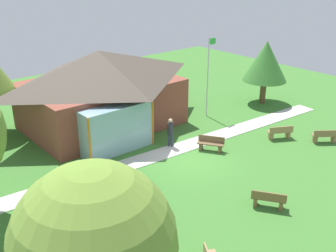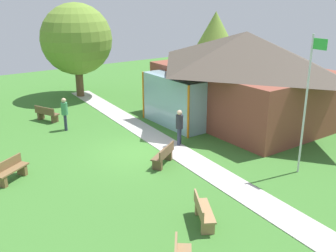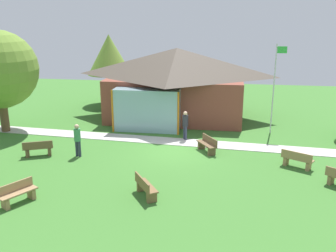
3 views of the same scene
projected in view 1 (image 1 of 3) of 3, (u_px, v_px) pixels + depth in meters
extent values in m
plane|color=#3D752D|center=(190.00, 160.00, 21.94)|extent=(44.00, 44.00, 0.00)
cube|color=brown|center=(101.00, 103.00, 26.04)|extent=(9.21, 6.53, 2.98)
pyramid|color=#4C4238|center=(99.00, 66.00, 25.10)|extent=(10.21, 7.53, 1.94)
cube|color=#8CB2BF|center=(117.00, 129.00, 22.55)|extent=(4.14, 1.20, 2.68)
cylinder|color=orange|center=(90.00, 142.00, 20.89)|extent=(0.12, 0.12, 2.68)
cylinder|color=orange|center=(153.00, 123.00, 23.36)|extent=(0.12, 0.12, 2.68)
cube|color=#BCB7B2|center=(172.00, 150.00, 23.01)|extent=(24.68, 3.07, 0.03)
cylinder|color=silver|center=(208.00, 78.00, 27.06)|extent=(0.08, 0.08, 5.49)
cube|color=green|center=(212.00, 41.00, 26.33)|extent=(0.60, 0.02, 0.40)
cube|color=brown|center=(211.00, 144.00, 22.82)|extent=(1.18, 1.50, 0.06)
cube|color=brown|center=(220.00, 149.00, 22.77)|extent=(0.42, 0.35, 0.39)
cube|color=brown|center=(201.00, 146.00, 23.07)|extent=(0.42, 0.35, 0.39)
cube|color=brown|center=(211.00, 139.00, 22.91)|extent=(0.86, 1.30, 0.36)
cube|color=olive|center=(325.00, 135.00, 23.93)|extent=(1.45, 1.27, 0.06)
cube|color=olive|center=(315.00, 139.00, 24.01)|extent=(0.37, 0.41, 0.39)
cube|color=olive|center=(333.00, 139.00, 24.05)|extent=(0.37, 0.41, 0.39)
cube|color=olive|center=(327.00, 133.00, 23.67)|extent=(1.22, 0.97, 0.36)
cube|color=brown|center=(269.00, 198.00, 17.62)|extent=(1.19, 1.49, 0.06)
cube|color=brown|center=(255.00, 201.00, 17.86)|extent=(0.42, 0.35, 0.39)
cube|color=brown|center=(281.00, 205.00, 17.58)|extent=(0.42, 0.35, 0.39)
cube|color=brown|center=(269.00, 196.00, 17.37)|extent=(0.88, 1.28, 0.36)
cube|color=brown|center=(94.00, 217.00, 16.31)|extent=(1.55, 1.01, 0.06)
cube|color=brown|center=(86.00, 230.00, 15.95)|extent=(0.31, 0.43, 0.39)
cube|color=brown|center=(102.00, 216.00, 16.86)|extent=(0.31, 0.43, 0.39)
cube|color=brown|center=(98.00, 214.00, 16.15)|extent=(1.40, 0.66, 0.36)
cube|color=#9E7A51|center=(280.00, 131.00, 24.44)|extent=(1.52, 1.12, 0.06)
cube|color=#9E7A51|center=(271.00, 136.00, 24.44)|extent=(0.34, 0.43, 0.39)
cube|color=#9E7A51|center=(288.00, 135.00, 24.63)|extent=(0.34, 0.43, 0.39)
cube|color=#9E7A51|center=(282.00, 129.00, 24.18)|extent=(1.34, 0.79, 0.36)
cylinder|color=#2D3347|center=(131.00, 198.00, 17.70)|extent=(0.14, 0.14, 0.85)
cylinder|color=#2D3347|center=(135.00, 197.00, 17.77)|extent=(0.14, 0.14, 0.85)
cylinder|color=#3F8C59|center=(132.00, 182.00, 17.45)|extent=(0.34, 0.34, 0.65)
sphere|color=#D8AD8C|center=(132.00, 173.00, 17.28)|extent=(0.24, 0.24, 0.24)
cylinder|color=#2D3347|center=(172.00, 140.00, 23.34)|extent=(0.14, 0.14, 0.85)
cylinder|color=#2D3347|center=(169.00, 140.00, 23.39)|extent=(0.14, 0.14, 0.85)
cylinder|color=#26262D|center=(170.00, 128.00, 23.08)|extent=(0.34, 0.34, 0.65)
sphere|color=#D8AD8C|center=(170.00, 121.00, 22.91)|extent=(0.24, 0.24, 0.24)
sphere|color=olive|center=(94.00, 243.00, 9.50)|extent=(3.99, 3.99, 3.99)
cylinder|color=brown|center=(263.00, 92.00, 30.35)|extent=(0.44, 0.44, 1.76)
cone|color=#3D7F33|center=(266.00, 61.00, 29.46)|extent=(3.25, 3.25, 2.92)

